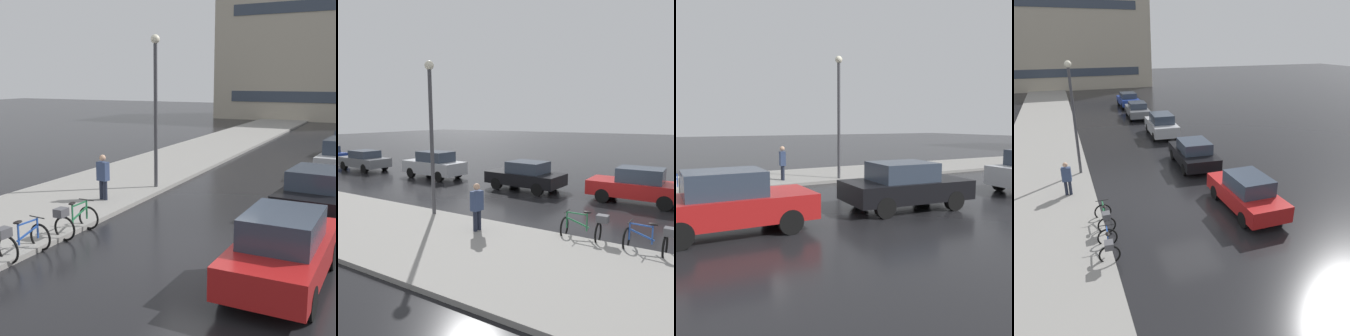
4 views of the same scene
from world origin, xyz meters
TOP-DOWN VIEW (x-y plane):
  - ground_plane at (0.00, 0.00)m, footprint 140.00×140.00m
  - sidewalk_kerb at (-6.00, 10.00)m, footprint 4.80×60.00m
  - bicycle_nearest at (-3.71, -2.05)m, footprint 0.79×1.37m
  - bicycle_second at (-3.56, -0.18)m, footprint 0.69×1.40m
  - car_red at (2.24, -0.73)m, footprint 1.83×4.17m
  - car_black at (2.14, 4.84)m, footprint 2.25×4.21m
  - pedestrian at (-4.75, 3.09)m, footprint 0.43×0.30m
  - streetlamp at (-4.03, 5.66)m, footprint 0.34×0.34m
  - building_facade_main at (-2.33, 43.11)m, footprint 22.71×10.21m

SIDE VIEW (x-z plane):
  - ground_plane at x=0.00m, z-range 0.00..0.00m
  - sidewalk_kerb at x=-6.00m, z-range 0.00..0.14m
  - bicycle_nearest at x=-3.71m, z-range 0.01..0.97m
  - bicycle_second at x=-3.56m, z-range 0.00..0.99m
  - car_black at x=2.14m, z-range 0.00..1.53m
  - car_red at x=2.24m, z-range -0.01..1.60m
  - pedestrian at x=-4.75m, z-range 0.11..1.82m
  - streetlamp at x=-4.03m, z-range 0.60..6.46m
  - building_facade_main at x=-2.33m, z-range 0.00..13.58m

